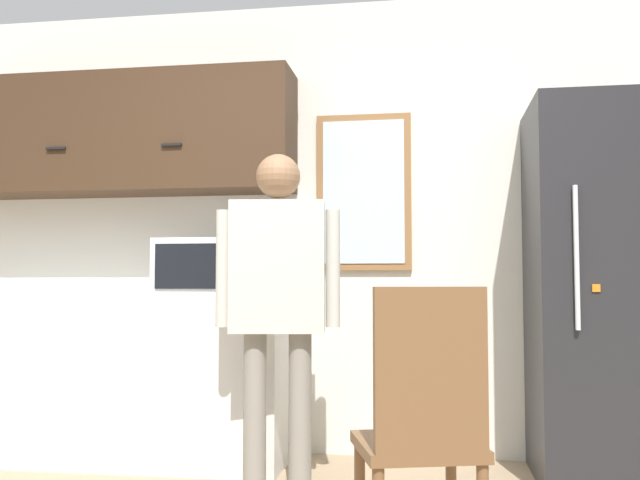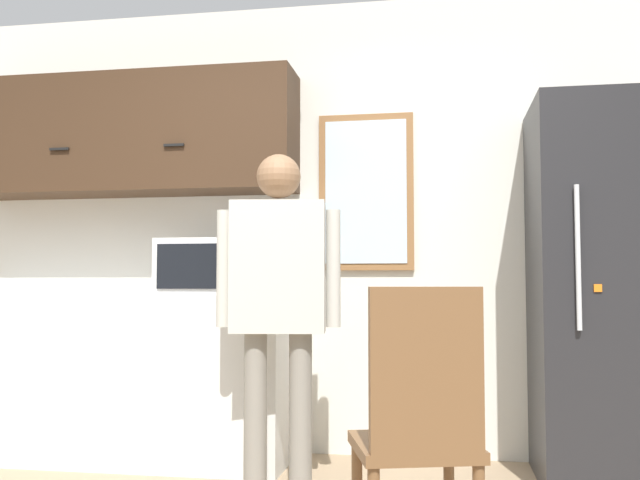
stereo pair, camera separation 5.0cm
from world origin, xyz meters
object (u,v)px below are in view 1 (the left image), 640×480
person (278,285)px  chair (423,423)px  refrigerator (602,290)px  microwave (209,267)px

person → chair: size_ratio=1.65×
refrigerator → chair: (-0.89, -1.39, -0.43)m
refrigerator → chair: refrigerator is taller
refrigerator → chair: size_ratio=1.96×
microwave → chair: (1.18, -1.36, -0.56)m
microwave → person: person is taller
microwave → person: size_ratio=0.33×
chair → refrigerator: bearing=-138.4°
microwave → person: (0.48, -0.43, -0.10)m
microwave → refrigerator: bearing=1.0°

